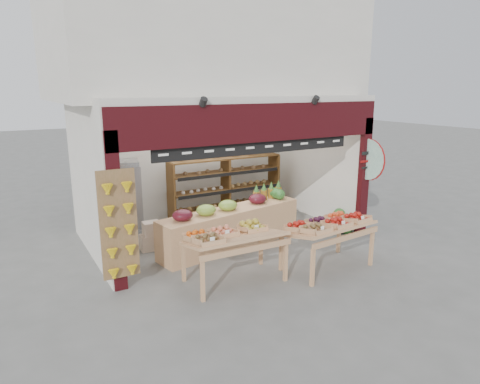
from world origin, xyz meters
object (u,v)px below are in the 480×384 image
cardboard_stack (161,237)px  display_table_right (328,226)px  display_table_left (227,237)px  watermelon_pile (339,224)px  back_shelving (226,173)px  refrigerator (126,196)px  mid_counter (231,226)px

cardboard_stack → display_table_right: 3.49m
display_table_left → watermelon_pile: size_ratio=2.46×
watermelon_pile → display_table_right: bearing=-138.5°
back_shelving → display_table_left: size_ratio=1.75×
back_shelving → display_table_right: back_shelving is taller
display_table_left → watermelon_pile: (3.52, 1.02, -0.63)m
refrigerator → mid_counter: size_ratio=0.50×
mid_counter → watermelon_pile: mid_counter is taller
back_shelving → mid_counter: bearing=-115.2°
cardboard_stack → display_table_right: (2.31, -2.55, 0.61)m
watermelon_pile → mid_counter: bearing=171.8°
back_shelving → watermelon_pile: back_shelving is taller
back_shelving → watermelon_pile: 3.03m
refrigerator → cardboard_stack: 1.59m
cardboard_stack → back_shelving: bearing=27.8°
mid_counter → display_table_right: display_table_right is taller
mid_counter → watermelon_pile: size_ratio=4.84×
display_table_right → refrigerator: bearing=123.3°
back_shelving → display_table_right: bearing=-87.7°
cardboard_stack → mid_counter: size_ratio=0.28×
back_shelving → mid_counter: 2.17m
cardboard_stack → mid_counter: (1.29, -0.71, 0.23)m
display_table_left → display_table_right: 1.93m
refrigerator → cardboard_stack: size_ratio=1.79×
back_shelving → cardboard_stack: size_ratio=3.22×
refrigerator → display_table_left: size_ratio=0.98×
mid_counter → back_shelving: bearing=64.8°
cardboard_stack → watermelon_pile: cardboard_stack is taller
back_shelving → mid_counter: back_shelving is taller
back_shelving → display_table_right: 3.71m
display_table_left → display_table_right: size_ratio=0.99×
back_shelving → refrigerator: (-2.47, 0.30, -0.34)m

